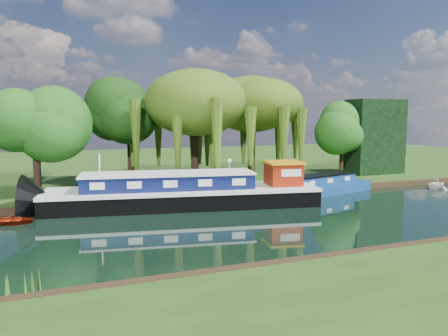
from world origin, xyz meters
name	(u,v)px	position (x,y,z in m)	size (l,w,h in m)	color
ground	(284,220)	(0.00, 0.00, 0.00)	(120.00, 120.00, 0.00)	black
far_bank	(161,164)	(0.00, 34.00, 0.23)	(120.00, 52.00, 0.45)	#1E3D10
dutch_barge	(186,193)	(-4.65, 6.39, 1.04)	(20.35, 7.88, 4.19)	black
narrowboat	(314,188)	(6.61, 6.74, 0.66)	(12.90, 5.31, 1.86)	navy
red_dinghy	(11,224)	(-16.32, 5.33, 0.00)	(2.09, 2.92, 0.61)	maroon
white_cruiser	(436,189)	(18.96, 5.50, 0.00)	(2.07, 2.40, 1.27)	silver
willow_left	(194,105)	(-1.38, 14.45, 7.71)	(8.34, 8.34, 10.00)	black
willow_right	(252,111)	(3.95, 13.43, 7.13)	(7.52, 7.52, 9.16)	black
tree_far_left	(35,124)	(-14.86, 11.99, 6.10)	(5.12, 5.12, 8.24)	black
tree_far_mid	(130,116)	(-6.75, 17.80, 6.65)	(5.50, 5.50, 9.00)	black
tree_far_right	(342,132)	(14.53, 13.73, 5.04)	(4.07, 4.07, 6.66)	black
conifer_hedge	(375,137)	(19.00, 14.00, 4.45)	(6.00, 3.00, 8.00)	black
lamppost	(230,165)	(0.50, 10.50, 2.42)	(0.36, 0.36, 2.56)	silver
mooring_posts	(228,186)	(-0.50, 8.40, 0.95)	(19.16, 0.16, 1.00)	silver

